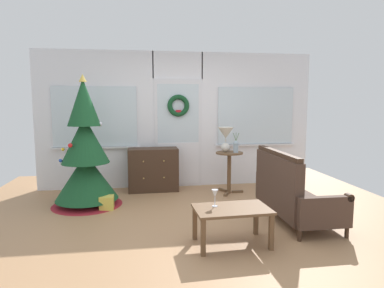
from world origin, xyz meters
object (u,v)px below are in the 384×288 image
at_px(christmas_tree, 86,158).
at_px(coffee_table, 232,213).
at_px(wine_glass, 215,194).
at_px(table_lamp, 226,136).
at_px(gift_box, 107,203).
at_px(flower_vase, 236,146).
at_px(dresser_cabinet, 153,169).
at_px(side_table, 229,164).
at_px(settee_sofa, 290,193).

height_order(christmas_tree, coffee_table, christmas_tree).
height_order(christmas_tree, wine_glass, christmas_tree).
relative_size(table_lamp, gift_box, 2.12).
bearing_deg(flower_vase, christmas_tree, -173.22).
bearing_deg(dresser_cabinet, side_table, -16.19).
bearing_deg(settee_sofa, christmas_tree, 158.85).
distance_m(table_lamp, wine_glass, 2.23).
relative_size(settee_sofa, table_lamp, 3.39).
bearing_deg(table_lamp, dresser_cabinet, 164.75).
xyz_separation_m(settee_sofa, side_table, (-0.47, 1.46, 0.14)).
xyz_separation_m(dresser_cabinet, table_lamp, (1.27, -0.35, 0.63)).
distance_m(christmas_tree, table_lamp, 2.38).
bearing_deg(gift_box, settee_sofa, -17.98).
xyz_separation_m(christmas_tree, coffee_table, (1.87, -1.77, -0.38)).
bearing_deg(flower_vase, dresser_cabinet, 162.67).
xyz_separation_m(flower_vase, wine_glass, (-0.80, -1.98, -0.28)).
bearing_deg(gift_box, wine_glass, -45.91).
distance_m(dresser_cabinet, gift_box, 1.29).
relative_size(dresser_cabinet, coffee_table, 1.05).
relative_size(flower_vase, coffee_table, 0.40).
relative_size(coffee_table, wine_glass, 4.43).
xyz_separation_m(side_table, coffee_table, (-0.52, -2.12, -0.16)).
bearing_deg(coffee_table, side_table, 76.26).
height_order(christmas_tree, settee_sofa, christmas_tree).
bearing_deg(settee_sofa, coffee_table, -146.38).
xyz_separation_m(table_lamp, wine_glass, (-0.64, -2.08, -0.45)).
bearing_deg(gift_box, coffee_table, -43.92).
distance_m(settee_sofa, side_table, 1.54).
bearing_deg(wine_glass, christmas_tree, 135.00).
xyz_separation_m(christmas_tree, side_table, (2.39, 0.36, -0.22)).
bearing_deg(side_table, christmas_tree, -171.53).
bearing_deg(flower_vase, coffee_table, -106.70).
bearing_deg(side_table, gift_box, -162.70).
bearing_deg(table_lamp, christmas_tree, -170.35).
height_order(flower_vase, coffee_table, flower_vase).
bearing_deg(gift_box, table_lamp, 18.82).
bearing_deg(side_table, coffee_table, -103.74).
relative_size(side_table, table_lamp, 1.67).
xyz_separation_m(flower_vase, coffee_table, (-0.62, -2.06, -0.49)).
bearing_deg(flower_vase, settee_sofa, -75.06).
distance_m(side_table, gift_box, 2.20).
bearing_deg(settee_sofa, flower_vase, 104.94).
height_order(table_lamp, gift_box, table_lamp).
bearing_deg(dresser_cabinet, table_lamp, -15.25).
bearing_deg(table_lamp, side_table, -33.69).
distance_m(christmas_tree, coffee_table, 2.60).
relative_size(dresser_cabinet, flower_vase, 2.60).
height_order(dresser_cabinet, gift_box, dresser_cabinet).
bearing_deg(christmas_tree, settee_sofa, -21.15).
bearing_deg(flower_vase, table_lamp, 147.99).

